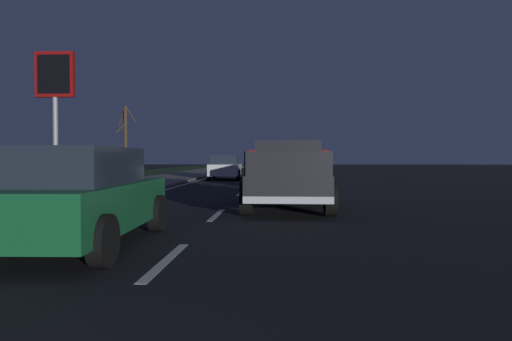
% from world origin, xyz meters
% --- Properties ---
extents(ground, '(144.00, 144.00, 0.00)m').
position_xyz_m(ground, '(27.00, 0.00, 0.00)').
color(ground, black).
extents(sidewalk_shoulder, '(108.00, 4.00, 0.12)m').
position_xyz_m(sidewalk_shoulder, '(27.00, 5.70, 0.06)').
color(sidewalk_shoulder, slate).
rests_on(sidewalk_shoulder, ground).
extents(grass_verge, '(108.00, 6.00, 0.01)m').
position_xyz_m(grass_verge, '(27.00, 10.70, 0.00)').
color(grass_verge, '#1E3819').
rests_on(grass_verge, ground).
extents(lane_markings, '(108.31, 3.54, 0.01)m').
position_xyz_m(lane_markings, '(29.20, 2.55, 0.00)').
color(lane_markings, silver).
rests_on(lane_markings, ground).
extents(pickup_truck, '(5.45, 2.34, 1.87)m').
position_xyz_m(pickup_truck, '(12.56, -1.76, 0.91)').
color(pickup_truck, '#232328').
rests_on(pickup_truck, ground).
extents(sedan_white, '(4.43, 2.08, 1.54)m').
position_xyz_m(sedan_white, '(29.18, 1.89, 0.78)').
color(sedan_white, silver).
rests_on(sedan_white, ground).
extents(sedan_green, '(4.45, 2.10, 1.54)m').
position_xyz_m(sedan_green, '(6.33, 1.64, 0.78)').
color(sedan_green, '#14592D').
rests_on(sedan_green, ground).
extents(sedan_silver, '(4.43, 2.08, 1.54)m').
position_xyz_m(sedan_silver, '(21.80, -1.92, 0.78)').
color(sedan_silver, '#B2B5BA').
rests_on(sedan_silver, ground).
extents(gas_price_sign, '(0.27, 1.90, 6.52)m').
position_xyz_m(gas_price_sign, '(21.85, 9.37, 4.88)').
color(gas_price_sign, '#99999E').
rests_on(gas_price_sign, ground).
extents(bare_tree_far, '(1.00, 1.58, 5.44)m').
position_xyz_m(bare_tree_far, '(36.12, 10.57, 2.92)').
color(bare_tree_far, '#423323').
rests_on(bare_tree_far, ground).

